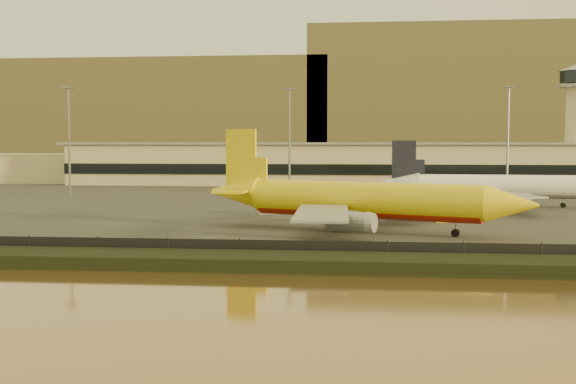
# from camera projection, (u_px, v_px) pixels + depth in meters

# --- Properties ---
(ground) EXTENTS (900.00, 900.00, 0.00)m
(ground) POSITION_uv_depth(u_px,v_px,m) (304.00, 245.00, 91.03)
(ground) COLOR black
(ground) RESTS_ON ground
(embankment) EXTENTS (320.00, 7.00, 1.40)m
(embankment) POSITION_uv_depth(u_px,v_px,m) (291.00, 262.00, 74.11)
(embankment) COLOR black
(embankment) RESTS_ON ground
(tarmac) EXTENTS (320.00, 220.00, 0.20)m
(tarmac) POSITION_uv_depth(u_px,v_px,m) (334.00, 192.00, 185.28)
(tarmac) COLOR #2D2D2D
(tarmac) RESTS_ON ground
(perimeter_fence) EXTENTS (300.00, 0.05, 2.20)m
(perimeter_fence) POSITION_uv_depth(u_px,v_px,m) (294.00, 250.00, 78.04)
(perimeter_fence) COLOR black
(perimeter_fence) RESTS_ON tarmac
(terminal_building) EXTENTS (202.00, 25.00, 12.60)m
(terminal_building) POSITION_uv_depth(u_px,v_px,m) (290.00, 164.00, 216.66)
(terminal_building) COLOR #C1B186
(terminal_building) RESTS_ON tarmac
(apron_light_masts) EXTENTS (152.20, 12.20, 25.40)m
(apron_light_masts) POSITION_uv_depth(u_px,v_px,m) (397.00, 130.00, 162.79)
(apron_light_masts) COLOR slate
(apron_light_masts) RESTS_ON tarmac
(distant_hills) EXTENTS (470.00, 160.00, 70.00)m
(distant_hills) POSITION_uv_depth(u_px,v_px,m) (316.00, 111.00, 428.32)
(distant_hills) COLOR brown
(distant_hills) RESTS_ON ground
(dhl_cargo_jet) EXTENTS (47.90, 45.47, 14.78)m
(dhl_cargo_jet) POSITION_uv_depth(u_px,v_px,m) (359.00, 201.00, 103.31)
(dhl_cargo_jet) COLOR yellow
(dhl_cargo_jet) RESTS_ON tarmac
(white_narrowbody_jet) EXTENTS (45.61, 44.45, 13.10)m
(white_narrowbody_jet) POSITION_uv_depth(u_px,v_px,m) (495.00, 187.00, 142.51)
(white_narrowbody_jet) COLOR white
(white_narrowbody_jet) RESTS_ON tarmac
(gse_vehicle_yellow) EXTENTS (3.65, 2.15, 1.54)m
(gse_vehicle_yellow) POSITION_uv_depth(u_px,v_px,m) (446.00, 217.00, 115.25)
(gse_vehicle_yellow) COLOR yellow
(gse_vehicle_yellow) RESTS_ON tarmac
(gse_vehicle_white) EXTENTS (4.52, 3.30, 1.86)m
(gse_vehicle_white) POSITION_uv_depth(u_px,v_px,m) (272.00, 209.00, 127.98)
(gse_vehicle_white) COLOR white
(gse_vehicle_white) RESTS_ON tarmac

